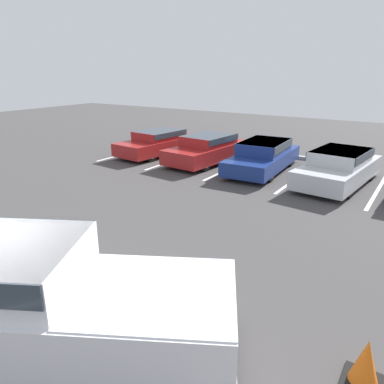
# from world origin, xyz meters

# --- Properties ---
(stall_stripe_a) EXTENTS (0.12, 4.93, 0.01)m
(stall_stripe_a) POSITION_xyz_m (-7.19, 11.79, 0.00)
(stall_stripe_a) COLOR white
(stall_stripe_a) RESTS_ON ground_plane
(stall_stripe_b) EXTENTS (0.12, 4.93, 0.01)m
(stall_stripe_b) POSITION_xyz_m (-4.37, 11.79, 0.00)
(stall_stripe_b) COLOR white
(stall_stripe_b) RESTS_ON ground_plane
(stall_stripe_c) EXTENTS (0.12, 4.93, 0.01)m
(stall_stripe_c) POSITION_xyz_m (-1.54, 11.79, 0.00)
(stall_stripe_c) COLOR white
(stall_stripe_c) RESTS_ON ground_plane
(stall_stripe_d) EXTENTS (0.12, 4.93, 0.01)m
(stall_stripe_d) POSITION_xyz_m (1.28, 11.79, 0.00)
(stall_stripe_d) COLOR white
(stall_stripe_d) RESTS_ON ground_plane
(stall_stripe_e) EXTENTS (0.12, 4.93, 0.01)m
(stall_stripe_e) POSITION_xyz_m (4.10, 11.79, 0.00)
(stall_stripe_e) COLOR white
(stall_stripe_e) RESTS_ON ground_plane
(pickup_truck) EXTENTS (5.97, 4.42, 1.79)m
(pickup_truck) POSITION_xyz_m (1.11, 0.37, 0.89)
(pickup_truck) COLOR silver
(pickup_truck) RESTS_ON ground_plane
(parked_sedan_a) EXTENTS (2.12, 4.52, 1.17)m
(parked_sedan_a) POSITION_xyz_m (-5.70, 11.98, 0.62)
(parked_sedan_a) COLOR maroon
(parked_sedan_a) RESTS_ON ground_plane
(parked_sedan_b) EXTENTS (2.15, 4.47, 1.23)m
(parked_sedan_b) POSITION_xyz_m (-2.88, 11.90, 0.65)
(parked_sedan_b) COLOR maroon
(parked_sedan_b) RESTS_ON ground_plane
(parked_sedan_c) EXTENTS (2.04, 4.73, 1.22)m
(parked_sedan_c) POSITION_xyz_m (-0.28, 11.94, 0.65)
(parked_sedan_c) COLOR navy
(parked_sedan_c) RESTS_ON ground_plane
(parked_sedan_d) EXTENTS (2.26, 4.63, 1.25)m
(parked_sedan_d) POSITION_xyz_m (2.74, 11.65, 0.67)
(parked_sedan_d) COLOR #B7BABF
(parked_sedan_d) RESTS_ON ground_plane
(traffic_cone) EXTENTS (0.52, 0.52, 0.67)m
(traffic_cone) POSITION_xyz_m (5.18, 2.46, 0.31)
(traffic_cone) COLOR black
(traffic_cone) RESTS_ON ground_plane
(wheel_stop_curb) EXTENTS (1.63, 0.20, 0.14)m
(wheel_stop_curb) POSITION_xyz_m (0.02, 14.81, 0.07)
(wheel_stop_curb) COLOR #B7B2A8
(wheel_stop_curb) RESTS_ON ground_plane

